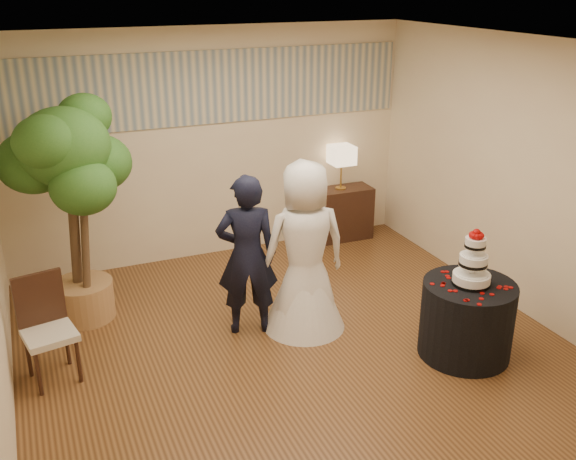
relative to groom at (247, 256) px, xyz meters
name	(u,v)px	position (x,y,z in m)	size (l,w,h in m)	color
floor	(295,347)	(0.29, -0.49, -0.81)	(5.00, 5.00, 0.00)	brown
ceiling	(296,45)	(0.29, -0.49, 1.99)	(5.00, 5.00, 0.00)	white
wall_back	(212,146)	(0.29, 2.01, 0.59)	(5.00, 0.06, 2.80)	beige
wall_front	(480,353)	(0.29, -2.99, 0.59)	(5.00, 0.06, 2.80)	beige
wall_right	(519,177)	(2.79, -0.49, 0.59)	(0.06, 5.00, 2.80)	beige
mural_border	(210,88)	(0.29, 1.99, 1.29)	(4.90, 0.02, 0.85)	#A6A898
groom	(247,256)	(0.00, 0.00, 0.00)	(0.59, 0.39, 1.63)	black
bride	(305,247)	(0.54, -0.15, 0.05)	(0.85, 0.83, 1.73)	white
cake_table	(467,319)	(1.71, -1.21, -0.45)	(0.85, 0.85, 0.72)	black
wedding_cake	(474,257)	(1.71, -1.21, 0.18)	(0.34, 0.34, 0.54)	white
console	(340,214)	(1.95, 1.80, -0.46)	(0.84, 0.37, 0.70)	#321C12
table_lamp	(341,167)	(1.95, 1.80, 0.18)	(0.30, 0.30, 0.58)	beige
ficus_tree	(72,213)	(-1.48, 0.91, 0.35)	(1.10, 1.10, 2.32)	#2F5F1F
side_chair	(49,332)	(-1.86, -0.13, -0.34)	(0.44, 0.46, 0.95)	#321C12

